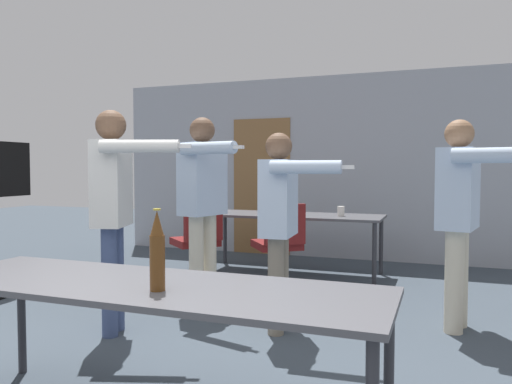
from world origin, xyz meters
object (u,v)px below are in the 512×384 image
at_px(person_near_casual, 114,197).
at_px(office_chair_mid_tucked, 198,246).
at_px(person_right_polo, 204,192).
at_px(person_far_watching, 280,212).
at_px(office_chair_far_left, 279,249).
at_px(drink_cup, 341,211).
at_px(beer_bottle, 157,252).
at_px(person_left_plaid, 460,205).

height_order(person_near_casual, office_chair_mid_tucked, person_near_casual).
distance_m(person_right_polo, person_far_watching, 1.03).
bearing_deg(office_chair_mid_tucked, office_chair_far_left, -44.10).
relative_size(person_near_casual, drink_cup, 15.02).
relative_size(person_right_polo, beer_bottle, 4.64).
bearing_deg(drink_cup, office_chair_far_left, -121.74).
xyz_separation_m(person_left_plaid, drink_cup, (-1.26, 1.58, -0.22)).
bearing_deg(person_far_watching, beer_bottle, -5.30).
bearing_deg(person_right_polo, person_far_watching, 76.98).
distance_m(person_right_polo, person_left_plaid, 2.24).
distance_m(person_near_casual, office_chair_far_left, 2.06).
bearing_deg(person_far_watching, person_right_polo, -121.41).
relative_size(person_far_watching, beer_bottle, 4.13).
bearing_deg(person_right_polo, office_chair_mid_tucked, -134.59).
bearing_deg(drink_cup, person_left_plaid, -51.56).
bearing_deg(person_far_watching, drink_cup, 173.73).
bearing_deg(person_right_polo, office_chair_far_left, 164.45).
height_order(person_near_casual, office_chair_far_left, person_near_casual).
relative_size(office_chair_far_left, beer_bottle, 2.43).
bearing_deg(office_chair_far_left, person_right_polo, -156.98).
relative_size(person_near_casual, beer_bottle, 4.58).
height_order(person_far_watching, office_chair_far_left, person_far_watching).
bearing_deg(drink_cup, person_near_casual, -116.11).
xyz_separation_m(person_near_casual, office_chair_mid_tucked, (-0.16, 1.74, -0.64)).
bearing_deg(person_far_watching, person_near_casual, -71.58).
distance_m(person_right_polo, office_chair_far_left, 1.15).
relative_size(person_near_casual, office_chair_far_left, 1.88).
height_order(person_right_polo, person_near_casual, person_right_polo).
relative_size(person_near_casual, person_far_watching, 1.11).
bearing_deg(office_chair_mid_tucked, drink_cup, -16.68).
relative_size(person_left_plaid, drink_cup, 14.47).
xyz_separation_m(person_left_plaid, beer_bottle, (-1.37, -2.30, -0.10)).
bearing_deg(office_chair_far_left, person_near_casual, -150.54).
xyz_separation_m(person_left_plaid, person_far_watching, (-1.33, -0.54, -0.06)).
distance_m(person_near_casual, office_chair_mid_tucked, 1.86).
distance_m(person_right_polo, drink_cup, 1.94).
height_order(person_near_casual, beer_bottle, person_near_casual).
distance_m(person_left_plaid, beer_bottle, 2.68).
distance_m(office_chair_far_left, beer_bottle, 3.13).
bearing_deg(person_far_watching, office_chair_far_left, -165.93).
distance_m(person_left_plaid, drink_cup, 2.03).
relative_size(beer_bottle, drink_cup, 3.28).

